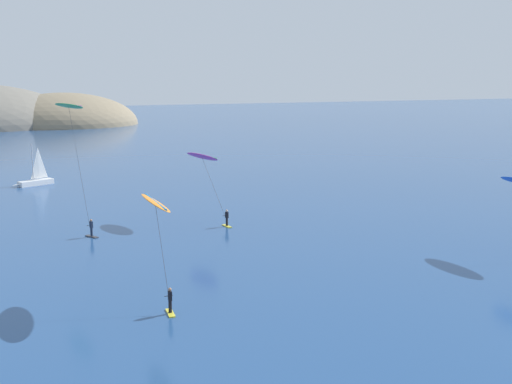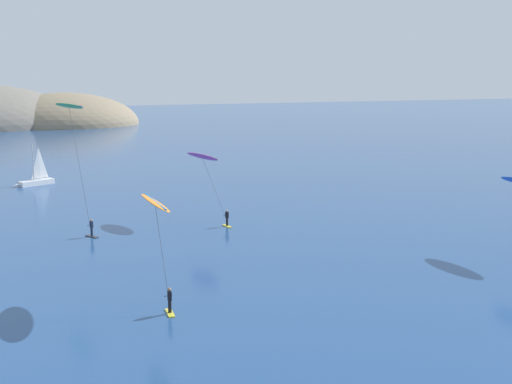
{
  "view_description": "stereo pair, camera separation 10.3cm",
  "coord_description": "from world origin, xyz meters",
  "px_view_note": "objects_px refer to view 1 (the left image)",
  "views": [
    {
      "loc": [
        -28.83,
        -22.75,
        14.82
      ],
      "look_at": [
        -8.07,
        25.27,
        5.31
      ],
      "focal_mm": 45.0,
      "sensor_mm": 36.0,
      "label": 1
    },
    {
      "loc": [
        -28.74,
        -22.79,
        14.82
      ],
      "look_at": [
        -8.07,
        25.27,
        5.31
      ],
      "focal_mm": 45.0,
      "sensor_mm": 36.0,
      "label": 2
    }
  ],
  "objects_px": {
    "sailboat_near": "(34,181)",
    "kitesurfer_magenta": "(204,161)",
    "kitesurfer_orange": "(156,209)",
    "kitesurfer_green": "(71,116)"
  },
  "relations": [
    {
      "from": "sailboat_near",
      "to": "kitesurfer_magenta",
      "type": "distance_m",
      "value": 33.29
    },
    {
      "from": "sailboat_near",
      "to": "kitesurfer_orange",
      "type": "bearing_deg",
      "value": -85.52
    },
    {
      "from": "kitesurfer_green",
      "to": "kitesurfer_magenta",
      "type": "height_order",
      "value": "kitesurfer_green"
    },
    {
      "from": "kitesurfer_magenta",
      "to": "kitesurfer_orange",
      "type": "distance_m",
      "value": 24.11
    },
    {
      "from": "kitesurfer_green",
      "to": "kitesurfer_orange",
      "type": "distance_m",
      "value": 22.51
    },
    {
      "from": "sailboat_near",
      "to": "kitesurfer_orange",
      "type": "relative_size",
      "value": 0.81
    },
    {
      "from": "sailboat_near",
      "to": "kitesurfer_green",
      "type": "distance_m",
      "value": 31.0
    },
    {
      "from": "sailboat_near",
      "to": "kitesurfer_magenta",
      "type": "height_order",
      "value": "kitesurfer_magenta"
    },
    {
      "from": "kitesurfer_magenta",
      "to": "kitesurfer_green",
      "type": "bearing_deg",
      "value": 179.03
    },
    {
      "from": "kitesurfer_magenta",
      "to": "kitesurfer_orange",
      "type": "xyz_separation_m",
      "value": [
        -10.65,
        -21.63,
        -0.02
      ]
    }
  ]
}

